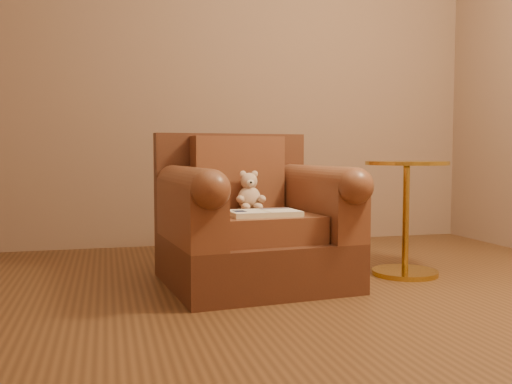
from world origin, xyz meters
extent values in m
plane|color=brown|center=(0.00, 0.00, 0.00)|extent=(4.00, 4.00, 0.00)
cube|color=#8E6D57|center=(0.00, 2.00, 1.35)|extent=(4.00, 0.02, 2.70)
cube|color=#532C1B|center=(-0.07, 0.65, 0.12)|extent=(0.96, 0.92, 0.25)
cube|color=#532C1B|center=(-0.11, 1.02, 0.52)|extent=(0.89, 0.18, 0.55)
cube|color=brown|center=(-0.07, 0.60, 0.31)|extent=(0.57, 0.67, 0.13)
cube|color=brown|center=(-0.10, 0.91, 0.58)|extent=(0.52, 0.19, 0.40)
cube|color=brown|center=(-0.42, 0.57, 0.39)|extent=(0.25, 0.76, 0.28)
cube|color=brown|center=(0.29, 0.64, 0.39)|extent=(0.25, 0.76, 0.28)
cylinder|color=brown|center=(-0.42, 0.57, 0.53)|extent=(0.25, 0.76, 0.18)
cylinder|color=brown|center=(0.29, 0.64, 0.53)|extent=(0.25, 0.76, 0.18)
ellipsoid|color=#D5B195|center=(-0.06, 0.77, 0.44)|extent=(0.12, 0.11, 0.13)
sphere|color=#D5B195|center=(-0.06, 0.78, 0.53)|extent=(0.09, 0.09, 0.09)
ellipsoid|color=#D5B195|center=(-0.09, 0.79, 0.57)|extent=(0.04, 0.02, 0.04)
ellipsoid|color=#D5B195|center=(-0.03, 0.78, 0.57)|extent=(0.04, 0.02, 0.04)
ellipsoid|color=beige|center=(-0.06, 0.74, 0.52)|extent=(0.04, 0.03, 0.04)
sphere|color=black|center=(-0.07, 0.72, 0.53)|extent=(0.01, 0.01, 0.01)
ellipsoid|color=#D5B195|center=(-0.12, 0.72, 0.44)|extent=(0.04, 0.08, 0.04)
ellipsoid|color=#D5B195|center=(-0.01, 0.72, 0.44)|extent=(0.04, 0.08, 0.04)
ellipsoid|color=#D5B195|center=(-0.10, 0.70, 0.40)|extent=(0.05, 0.08, 0.04)
ellipsoid|color=#D5B195|center=(-0.03, 0.69, 0.40)|extent=(0.05, 0.08, 0.04)
cube|color=beige|center=(-0.07, 0.45, 0.39)|extent=(0.35, 0.22, 0.02)
cube|color=white|center=(-0.15, 0.45, 0.40)|extent=(0.18, 0.21, 0.00)
cube|color=white|center=(0.01, 0.46, 0.40)|extent=(0.18, 0.21, 0.00)
cube|color=beige|center=(-0.07, 0.45, 0.40)|extent=(0.02, 0.20, 0.00)
cube|color=#0F1638|center=(-0.19, 0.44, 0.41)|extent=(0.06, 0.08, 0.00)
cube|color=slate|center=(0.01, 0.53, 0.41)|extent=(0.15, 0.05, 0.00)
cylinder|color=gold|center=(0.80, 0.64, 0.01)|extent=(0.36, 0.36, 0.03)
cylinder|color=gold|center=(0.80, 0.64, 0.32)|extent=(0.04, 0.04, 0.59)
cylinder|color=gold|center=(0.80, 0.64, 0.63)|extent=(0.46, 0.46, 0.02)
cylinder|color=gold|center=(0.80, 0.64, 0.61)|extent=(0.04, 0.04, 0.02)
camera|label=1|loc=(-0.81, -2.20, 0.69)|focal=40.00mm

